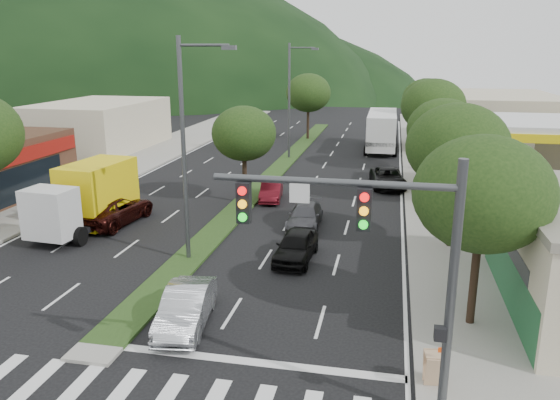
% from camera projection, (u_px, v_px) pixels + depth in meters
% --- Properties ---
extents(ground, '(160.00, 160.00, 0.00)m').
position_uv_depth(ground, '(101.00, 348.00, 17.82)').
color(ground, black).
rests_on(ground, ground).
extents(sidewalk_right, '(5.00, 90.00, 0.15)m').
position_uv_depth(sidewalk_right, '(440.00, 185.00, 38.97)').
color(sidewalk_right, gray).
rests_on(sidewalk_right, ground).
extents(sidewalk_left, '(6.00, 90.00, 0.15)m').
position_uv_depth(sidewalk_left, '(112.00, 170.00, 43.94)').
color(sidewalk_left, gray).
rests_on(sidewalk_left, ground).
extents(median, '(1.60, 56.00, 0.12)m').
position_uv_depth(median, '(277.00, 169.00, 44.24)').
color(median, '#1C3212').
rests_on(median, ground).
extents(crosswalk, '(19.00, 2.20, 0.01)m').
position_uv_depth(crosswalk, '(66.00, 383.00, 15.93)').
color(crosswalk, silver).
rests_on(crosswalk, ground).
extents(traffic_signal, '(6.12, 0.40, 7.00)m').
position_uv_depth(traffic_signal, '(389.00, 251.00, 13.37)').
color(traffic_signal, '#47494C').
rests_on(traffic_signal, ground).
extents(gas_canopy, '(12.20, 8.20, 5.25)m').
position_uv_depth(gas_canopy, '(558.00, 130.00, 33.66)').
color(gas_canopy, silver).
rests_on(gas_canopy, ground).
extents(bldg_left_far, '(9.00, 14.00, 4.60)m').
position_uv_depth(bldg_left_far, '(99.00, 126.00, 53.01)').
color(bldg_left_far, beige).
rests_on(bldg_left_far, ground).
extents(bldg_right_far, '(10.00, 16.00, 5.20)m').
position_uv_depth(bldg_right_far, '(499.00, 120.00, 54.88)').
color(bldg_right_far, beige).
rests_on(bldg_right_far, ground).
extents(hill_far, '(176.00, 132.00, 82.00)m').
position_uv_depth(hill_far, '(34.00, 89.00, 137.27)').
color(hill_far, black).
rests_on(hill_far, ground).
extents(tree_r_a, '(4.60, 4.60, 6.63)m').
position_uv_depth(tree_r_a, '(483.00, 194.00, 17.98)').
color(tree_r_a, black).
rests_on(tree_r_a, sidewalk_right).
extents(tree_r_b, '(4.80, 4.80, 6.94)m').
position_uv_depth(tree_r_b, '(458.00, 147.00, 25.48)').
color(tree_r_b, black).
rests_on(tree_r_b, sidewalk_right).
extents(tree_r_c, '(4.40, 4.40, 6.48)m').
position_uv_depth(tree_r_c, '(443.00, 129.00, 33.11)').
color(tree_r_c, black).
rests_on(tree_r_c, sidewalk_right).
extents(tree_r_d, '(5.00, 5.00, 7.17)m').
position_uv_depth(tree_r_d, '(433.00, 106.00, 42.43)').
color(tree_r_d, black).
rests_on(tree_r_d, sidewalk_right).
extents(tree_r_e, '(4.60, 4.60, 6.71)m').
position_uv_depth(tree_r_e, '(426.00, 99.00, 51.95)').
color(tree_r_e, black).
rests_on(tree_r_e, sidewalk_right).
extents(tree_med_near, '(4.00, 4.00, 6.02)m').
position_uv_depth(tree_med_near, '(244.00, 134.00, 33.64)').
color(tree_med_near, black).
rests_on(tree_med_near, median).
extents(tree_med_far, '(4.80, 4.80, 6.94)m').
position_uv_depth(tree_med_far, '(308.00, 93.00, 58.04)').
color(tree_med_far, black).
rests_on(tree_med_far, median).
extents(streetlight_near, '(2.60, 0.25, 10.00)m').
position_uv_depth(streetlight_near, '(188.00, 141.00, 23.85)').
color(streetlight_near, '#47494C').
rests_on(streetlight_near, ground).
extents(streetlight_mid, '(2.60, 0.25, 10.00)m').
position_uv_depth(streetlight_mid, '(291.00, 96.00, 47.46)').
color(streetlight_mid, '#47494C').
rests_on(streetlight_mid, ground).
extents(sedan_silver, '(2.04, 4.40, 1.40)m').
position_uv_depth(sedan_silver, '(186.00, 307.00, 19.10)').
color(sedan_silver, '#B2B5BB').
rests_on(sedan_silver, ground).
extents(suv_maroon, '(3.02, 5.64, 1.51)m').
position_uv_depth(suv_maroon, '(114.00, 210.00, 30.53)').
color(suv_maroon, black).
rests_on(suv_maroon, ground).
extents(car_queue_a, '(1.79, 4.09, 1.37)m').
position_uv_depth(car_queue_a, '(296.00, 246.00, 25.15)').
color(car_queue_a, black).
rests_on(car_queue_a, ground).
extents(car_queue_b, '(1.79, 4.22, 1.21)m').
position_uv_depth(car_queue_b, '(305.00, 216.00, 29.97)').
color(car_queue_b, '#4B4A4F').
rests_on(car_queue_b, ground).
extents(car_queue_c, '(1.77, 3.84, 1.22)m').
position_uv_depth(car_queue_c, '(271.00, 191.00, 35.27)').
color(car_queue_c, '#560E17').
rests_on(car_queue_c, ground).
extents(car_queue_d, '(2.85, 5.06, 1.33)m').
position_uv_depth(car_queue_d, '(388.00, 178.00, 38.55)').
color(car_queue_d, black).
rests_on(car_queue_d, ground).
extents(box_truck, '(3.22, 7.21, 3.46)m').
position_uv_depth(box_truck, '(89.00, 199.00, 29.53)').
color(box_truck, silver).
rests_on(box_truck, ground).
extents(motorhome, '(3.04, 9.46, 3.62)m').
position_uv_depth(motorhome, '(382.00, 130.00, 52.76)').
color(motorhome, white).
rests_on(motorhome, ground).
extents(a_frame_sign, '(0.64, 0.71, 1.28)m').
position_uv_depth(a_frame_sign, '(435.00, 366.00, 15.53)').
color(a_frame_sign, tan).
rests_on(a_frame_sign, sidewalk_right).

